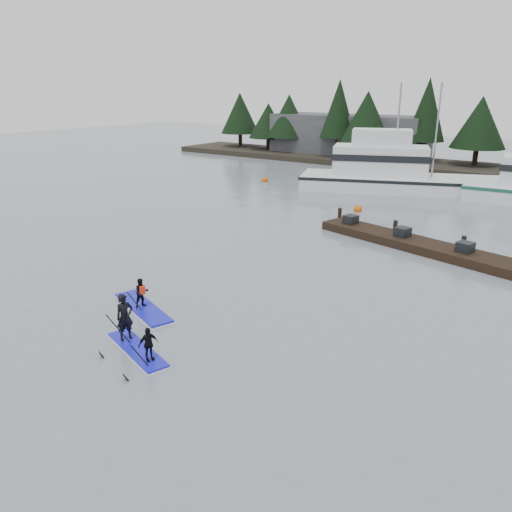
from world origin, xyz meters
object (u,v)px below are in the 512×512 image
Objects in this scene: floating_dock at (436,249)px; paddleboard_duo at (134,333)px; fishing_boat_large at (397,182)px; paddleboard_solo at (142,302)px.

paddleboard_duo is (-4.89, -15.51, 0.35)m from floating_dock.
floating_dock is at bearing 89.80° from paddleboard_duo.
fishing_boat_large is 4.64× the size of paddleboard_solo.
floating_dock is 4.35× the size of paddleboard_duo.
floating_dock is at bearing 81.28° from paddleboard_solo.
paddleboard_solo is at bearing -110.31° from fishing_boat_large.
paddleboard_solo is 1.15× the size of paddleboard_duo.
fishing_boat_large is at bearing 131.15° from floating_dock.
paddleboard_solo reaches higher than floating_dock.
paddleboard_solo is at bearing -104.03° from floating_dock.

